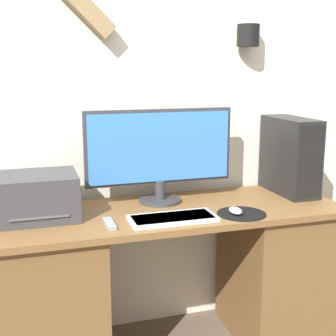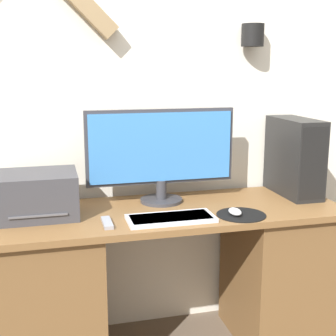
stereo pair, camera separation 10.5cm
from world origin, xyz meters
name	(u,v)px [view 2 (the right image)]	position (x,y,z in m)	size (l,w,h in m)	color
wall_back	(154,79)	(-0.01, 0.63, 1.36)	(6.40, 0.17, 2.70)	silver
desk	(172,280)	(0.00, 0.29, 0.39)	(1.64, 0.58, 0.75)	brown
monitor	(161,151)	(-0.02, 0.43, 1.01)	(0.74, 0.21, 0.46)	#333338
keyboard	(171,218)	(-0.05, 0.13, 0.76)	(0.39, 0.17, 0.02)	silver
mousepad	(241,215)	(0.28, 0.12, 0.75)	(0.23, 0.23, 0.00)	black
mouse	(235,212)	(0.25, 0.12, 0.77)	(0.05, 0.09, 0.03)	silver
computer_tower	(294,157)	(0.69, 0.39, 0.95)	(0.16, 0.38, 0.40)	black
printer	(38,195)	(-0.61, 0.34, 0.85)	(0.35, 0.30, 0.20)	#38383D
remote_control	(107,223)	(-0.33, 0.14, 0.76)	(0.04, 0.14, 0.02)	gray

